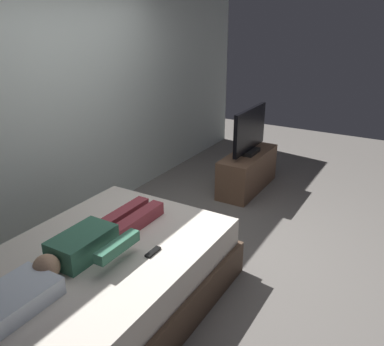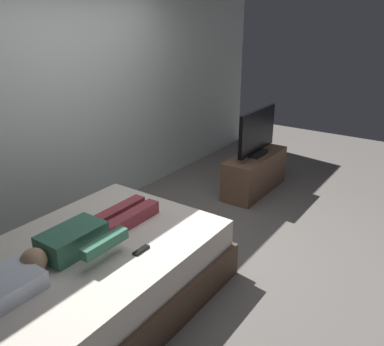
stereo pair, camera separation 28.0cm
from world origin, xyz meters
name	(u,v)px [view 1 (the left image)]	position (x,y,z in m)	size (l,w,h in m)	color
ground_plane	(205,255)	(0.00, 0.00, 0.00)	(10.00, 10.00, 0.00)	slate
back_wall	(97,89)	(0.40, 1.61, 1.40)	(6.40, 0.10, 2.80)	silver
bed	(101,281)	(-1.07, 0.33, 0.26)	(2.06, 1.48, 0.54)	brown
pillow	(15,298)	(-1.78, 0.33, 0.60)	(0.48, 0.34, 0.12)	white
person	(97,238)	(-1.04, 0.36, 0.62)	(1.26, 0.46, 0.18)	#387056
remote	(153,252)	(-0.89, -0.05, 0.55)	(0.15, 0.04, 0.02)	black
tv_stand	(248,171)	(1.69, 0.29, 0.25)	(1.10, 0.40, 0.50)	brown
tv	(250,132)	(1.69, 0.29, 0.78)	(0.88, 0.20, 0.59)	black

